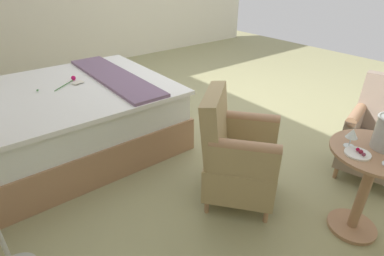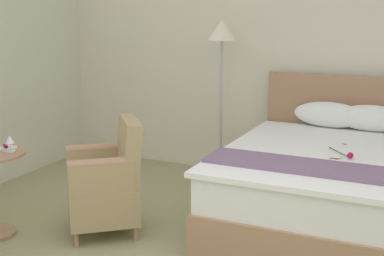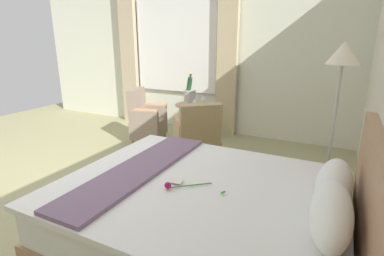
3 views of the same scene
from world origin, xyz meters
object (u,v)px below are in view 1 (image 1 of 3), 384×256
object	(u,v)px
snack_plate	(358,153)
armchair_facing_bed	(380,137)
wine_glass_near_bucket	(352,134)
armchair_by_window	(236,156)
side_table_round	(367,183)
bed	(60,119)

from	to	relation	value
snack_plate	armchair_facing_bed	world-z (taller)	armchair_facing_bed
wine_glass_near_bucket	armchair_by_window	distance (m)	0.83
side_table_round	snack_plate	bearing A→B (deg)	67.53
armchair_facing_bed	armchair_by_window	bearing A→B (deg)	65.04
bed	side_table_round	bearing A→B (deg)	-151.02
wine_glass_near_bucket	snack_plate	world-z (taller)	wine_glass_near_bucket
snack_plate	armchair_facing_bed	xyz separation A→B (m)	(0.17, -0.91, -0.29)
armchair_facing_bed	side_table_round	bearing A→B (deg)	106.90
armchair_by_window	wine_glass_near_bucket	bearing A→B (deg)	-151.72
armchair_by_window	armchair_facing_bed	bearing A→B (deg)	-114.96
snack_plate	armchair_by_window	distance (m)	0.85
side_table_round	armchair_by_window	bearing A→B (deg)	29.46
side_table_round	wine_glass_near_bucket	distance (m)	0.40
bed	snack_plate	bearing A→B (deg)	-153.18
armchair_facing_bed	bed	bearing A→B (deg)	43.97
wine_glass_near_bucket	snack_plate	bearing A→B (deg)	149.88
wine_glass_near_bucket	snack_plate	size ratio (longest dim) A/B	0.83
armchair_facing_bed	wine_glass_near_bucket	bearing A→B (deg)	95.90
wine_glass_near_bucket	armchair_facing_bed	size ratio (longest dim) A/B	0.14
bed	armchair_by_window	xyz separation A→B (m)	(-1.61, -0.88, 0.05)
side_table_round	armchair_by_window	distance (m)	0.92
snack_plate	armchair_by_window	size ratio (longest dim) A/B	0.17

